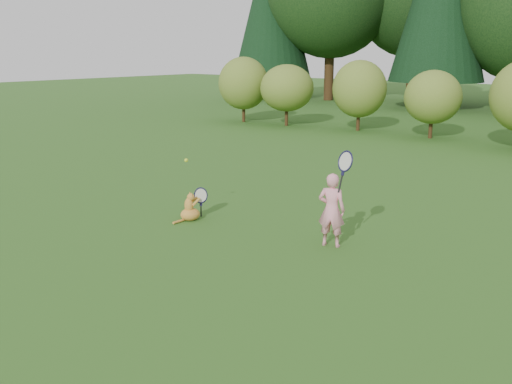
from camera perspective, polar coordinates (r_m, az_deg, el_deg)
The scene contains 5 objects.
ground at distance 9.85m, azimuth -3.82°, elevation -4.67°, with size 100.00×100.00×0.00m, color #235518.
shrub_row at distance 20.93m, azimuth 21.01°, elevation 8.31°, with size 28.00×3.00×2.80m, color olive, non-canonical shape.
child at distance 9.36m, azimuth 7.61°, elevation -1.63°, with size 0.73×0.50×1.83m.
cat at distance 10.88m, azimuth -6.57°, elevation -1.37°, with size 0.53×0.78×0.74m.
tennis_ball at distance 11.03m, azimuth -7.00°, elevation 3.16°, with size 0.07×0.07×0.07m.
Camera 1 is at (6.30, -6.88, 3.15)m, focal length 40.00 mm.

